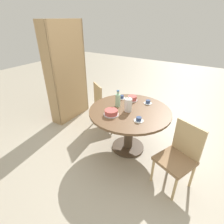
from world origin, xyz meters
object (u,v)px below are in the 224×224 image
object	(u,v)px
chair_a	(179,155)
cup_b	(139,119)
chair_b	(104,104)
cup_a	(122,97)
water_bottle	(118,100)
cake_second	(132,98)
coffee_pot	(128,104)
bookshelf	(67,74)
cup_c	(148,102)
cake_main	(111,113)

from	to	relation	value
chair_a	cup_b	xyz separation A→B (m)	(0.07, 0.62, 0.30)
chair_b	cup_a	bearing A→B (deg)	-162.51
water_bottle	cake_second	xyz separation A→B (m)	(0.32, -0.10, -0.07)
chair_b	cake_second	size ratio (longest dim) A/B	4.85
cake_second	cup_a	xyz separation A→B (m)	(-0.02, 0.19, -0.01)
coffee_pot	cup_b	xyz separation A→B (m)	(-0.18, -0.27, -0.09)
bookshelf	cup_c	size ratio (longest dim) A/B	14.59
coffee_pot	cup_b	distance (m)	0.34
chair_a	cake_second	distance (m)	1.22
coffee_pot	cup_c	distance (m)	0.45
cake_second	chair_b	bearing A→B (deg)	80.80
water_bottle	cake_main	xyz separation A→B (m)	(-0.30, -0.07, -0.07)
chair_b	water_bottle	xyz separation A→B (m)	(-0.43, -0.57, 0.39)
bookshelf	cup_c	xyz separation A→B (m)	(0.05, -1.78, -0.22)
chair_a	bookshelf	distance (m)	2.63
cup_a	cup_b	xyz separation A→B (m)	(-0.54, -0.58, 0.00)
bookshelf	cup_a	bearing A→B (deg)	89.75
chair_a	chair_b	size ratio (longest dim) A/B	1.00
cake_main	cup_a	world-z (taller)	cake_main
cake_second	cup_b	distance (m)	0.68
cup_b	cake_main	bearing A→B (deg)	98.14
cake_main	chair_b	bearing A→B (deg)	41.04
coffee_pot	cup_a	world-z (taller)	coffee_pot
cup_a	cake_second	bearing A→B (deg)	-82.74
cake_main	water_bottle	bearing A→B (deg)	12.36
cup_b	chair_a	bearing A→B (deg)	-96.53
water_bottle	coffee_pot	bearing A→B (deg)	-105.26
chair_a	water_bottle	bearing A→B (deg)	-173.11
water_bottle	cup_b	world-z (taller)	water_bottle
chair_a	cup_c	distance (m)	1.03
cake_second	cup_b	xyz separation A→B (m)	(-0.56, -0.38, -0.01)
water_bottle	cup_c	size ratio (longest dim) A/B	1.98
bookshelf	cake_main	distance (m)	1.60
bookshelf	coffee_pot	xyz separation A→B (m)	(-0.36, -1.62, -0.13)
bookshelf	chair_b	bearing A→B (deg)	98.71
water_bottle	cup_a	bearing A→B (deg)	17.79
water_bottle	cake_second	world-z (taller)	water_bottle
chair_a	cup_b	size ratio (longest dim) A/B	6.50
chair_a	cup_c	bearing A→B (deg)	160.13
chair_b	cake_second	world-z (taller)	chair_b
coffee_pot	cup_c	bearing A→B (deg)	-21.34
cake_second	cup_a	bearing A→B (deg)	97.26
cake_second	cup_c	bearing A→B (deg)	-82.96
chair_b	chair_a	bearing A→B (deg)	-170.76
chair_a	cake_main	world-z (taller)	chair_a
cake_main	cup_b	distance (m)	0.42
cup_b	chair_b	bearing A→B (deg)	57.51
chair_b	water_bottle	distance (m)	0.81
bookshelf	water_bottle	bearing A→B (deg)	77.97
water_bottle	cake_second	distance (m)	0.34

